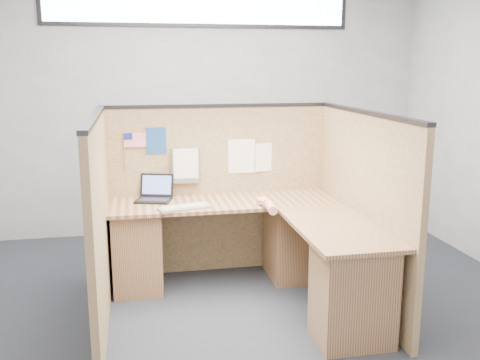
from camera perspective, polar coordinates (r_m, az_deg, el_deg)
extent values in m
plane|color=black|center=(4.19, 0.02, -14.26)|extent=(5.00, 5.00, 0.00)
plane|color=#9D9FA2|center=(5.99, -4.23, 7.68)|extent=(5.00, 0.00, 5.00)
plane|color=#9D9FA2|center=(1.67, 15.34, -4.34)|extent=(5.00, 0.00, 5.00)
cube|color=#232328|center=(5.99, -4.37, 17.74)|extent=(3.30, 0.02, 0.38)
cube|color=white|center=(5.97, -4.35, 17.75)|extent=(3.20, 0.01, 0.30)
cube|color=brown|center=(4.86, -2.28, -1.09)|extent=(2.05, 0.05, 1.50)
cube|color=#232328|center=(4.75, -2.36, 7.94)|extent=(2.05, 0.06, 0.03)
cube|color=brown|center=(3.95, -14.70, -4.63)|extent=(0.05, 1.80, 1.50)
cube|color=#232328|center=(3.80, -15.32, 6.48)|extent=(0.06, 1.80, 0.03)
cube|color=brown|center=(4.30, 12.95, -3.15)|extent=(0.05, 1.80, 1.50)
cube|color=#232328|center=(4.17, 13.45, 7.04)|extent=(0.06, 1.80, 0.03)
cube|color=brown|center=(4.56, -1.64, -2.43)|extent=(1.95, 0.60, 0.03)
cube|color=brown|center=(3.92, 10.35, -5.06)|extent=(0.60, 1.15, 0.03)
cube|color=brown|center=(4.61, -10.92, -7.24)|extent=(0.40, 0.50, 0.70)
cube|color=brown|center=(4.80, 5.51, -6.29)|extent=(0.40, 0.50, 0.70)
cube|color=brown|center=(3.77, 11.95, -11.75)|extent=(0.50, 0.40, 0.70)
cube|color=black|center=(4.60, -9.21, -2.15)|extent=(0.34, 0.29, 0.02)
cube|color=black|center=(4.71, -9.32, -0.52)|extent=(0.29, 0.14, 0.19)
cube|color=#445899|center=(4.70, -9.32, -0.55)|extent=(0.26, 0.11, 0.16)
cube|color=gray|center=(4.32, -5.92, -2.98)|extent=(0.45, 0.25, 0.02)
cube|color=silver|center=(4.31, -5.92, -2.79)|extent=(0.40, 0.21, 0.01)
ellipsoid|color=silver|center=(4.42, 2.46, -2.42)|extent=(0.11, 0.07, 0.04)
ellipsoid|color=tan|center=(4.41, 2.48, -2.11)|extent=(0.09, 0.11, 0.05)
cylinder|color=tan|center=(4.37, 2.69, -2.46)|extent=(0.06, 0.05, 0.06)
cylinder|color=tan|center=(4.24, 3.28, -2.92)|extent=(0.10, 0.26, 0.08)
cube|color=navy|center=(4.70, -8.94, 4.16)|extent=(0.17, 0.01, 0.23)
cylinder|color=olive|center=(4.70, -12.24, 2.93)|extent=(0.01, 0.01, 0.33)
cube|color=red|center=(4.68, -11.16, 4.21)|extent=(0.19, 0.00, 0.12)
cube|color=navy|center=(4.67, -11.86, 4.57)|extent=(0.07, 0.00, 0.06)
cube|color=slate|center=(4.72, -5.81, 1.57)|extent=(0.24, 0.05, 0.31)
cube|color=white|center=(4.69, -5.79, 1.75)|extent=(0.22, 0.01, 0.26)
cube|color=white|center=(4.81, 0.17, 2.55)|extent=(0.24, 0.01, 0.31)
cube|color=white|center=(4.86, 2.76, 2.44)|extent=(0.20, 0.03, 0.26)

